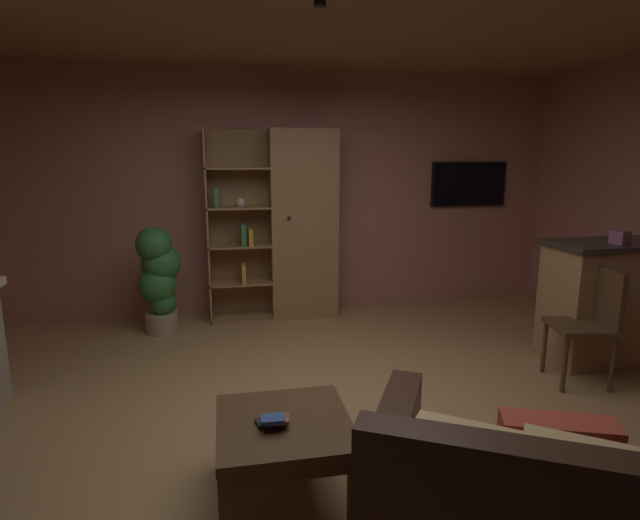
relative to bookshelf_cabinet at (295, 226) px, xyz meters
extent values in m
cube|color=#A37A4C|center=(-0.12, -2.46, -1.03)|extent=(6.50, 5.41, 0.02)
cube|color=#AD7060|center=(-0.12, 0.27, 0.33)|extent=(6.62, 0.06, 2.71)
cube|color=white|center=(-0.50, 0.24, 0.31)|extent=(0.76, 0.01, 0.76)
cube|color=#997047|center=(0.09, -0.01, 0.01)|extent=(0.73, 0.38, 2.06)
cube|color=#997047|center=(-0.61, 0.17, 0.01)|extent=(0.67, 0.02, 2.06)
cube|color=#997047|center=(-0.94, -0.01, 0.01)|extent=(0.02, 0.38, 2.06)
sphere|color=black|center=(-0.09, -0.21, 0.11)|extent=(0.04, 0.04, 0.04)
cube|color=#997047|center=(-0.61, -0.01, -1.01)|extent=(0.67, 0.38, 0.02)
cube|color=#997047|center=(-0.61, -0.01, -0.61)|extent=(0.67, 0.38, 0.02)
cube|color=#997047|center=(-0.61, -0.01, -0.20)|extent=(0.67, 0.38, 0.02)
cube|color=#997047|center=(-0.61, -0.01, 0.21)|extent=(0.67, 0.38, 0.02)
cube|color=#997047|center=(-0.61, -0.01, 0.63)|extent=(0.67, 0.38, 0.02)
cube|color=gold|center=(-0.49, -0.06, -0.10)|extent=(0.05, 0.23, 0.17)
cube|color=#387247|center=(-0.83, -0.06, 0.33)|extent=(0.04, 0.23, 0.21)
cube|color=#387247|center=(-0.57, -0.06, -0.07)|extent=(0.05, 0.23, 0.22)
cube|color=gold|center=(-0.58, -0.06, -0.50)|extent=(0.04, 0.23, 0.20)
sphere|color=beige|center=(-0.58, -0.01, 0.26)|extent=(0.10, 0.10, 0.10)
cube|color=#997047|center=(2.68, -1.80, -0.51)|extent=(1.41, 0.53, 1.01)
cube|color=#2D2826|center=(2.68, -1.80, 0.01)|extent=(1.47, 0.59, 0.04)
cube|color=#995972|center=(2.44, -1.89, 0.09)|extent=(0.15, 0.15, 0.11)
cube|color=#382116|center=(-0.09, -3.55, -0.68)|extent=(0.57, 0.87, 0.67)
cube|color=tan|center=(0.43, -4.07, -0.46)|extent=(0.44, 0.37, 0.43)
cube|color=#AD3D2D|center=(0.49, -3.83, -0.48)|extent=(0.47, 0.31, 0.39)
cube|color=tan|center=(0.09, -3.91, -0.46)|extent=(0.47, 0.41, 0.44)
cube|color=#4C331E|center=(-0.51, -3.09, -0.61)|extent=(0.68, 0.70, 0.05)
cube|color=#4C331E|center=(-0.51, -3.09, -0.68)|extent=(0.61, 0.63, 0.08)
cube|color=#4C331E|center=(-0.81, -3.40, -0.83)|extent=(0.07, 0.07, 0.38)
cube|color=#4C331E|center=(-0.21, -3.40, -0.83)|extent=(0.07, 0.07, 0.38)
cube|color=#4C331E|center=(-0.81, -2.78, -0.83)|extent=(0.07, 0.07, 0.38)
cube|color=#4C331E|center=(-0.21, -2.78, -0.83)|extent=(0.07, 0.07, 0.38)
cube|color=black|center=(-0.59, -3.11, -0.58)|extent=(0.15, 0.11, 0.03)
cube|color=brown|center=(-0.55, -3.13, -0.55)|extent=(0.13, 0.11, 0.02)
cube|color=#2D4C8C|center=(-0.58, -3.16, -0.53)|extent=(0.12, 0.09, 0.02)
cube|color=#4C331E|center=(1.92, -2.17, -0.56)|extent=(0.50, 0.50, 0.04)
cube|color=#4C331E|center=(2.11, -2.21, -0.32)|extent=(0.12, 0.40, 0.44)
cylinder|color=#4C331E|center=(1.79, -1.96, -0.79)|extent=(0.04, 0.04, 0.46)
cylinder|color=#4C331E|center=(1.71, -2.31, -0.79)|extent=(0.04, 0.04, 0.46)
cylinder|color=#4C331E|center=(2.14, -2.03, -0.79)|extent=(0.04, 0.04, 0.46)
cylinder|color=#4C331E|center=(2.06, -2.39, -0.79)|extent=(0.04, 0.04, 0.46)
cylinder|color=#9E896B|center=(-1.43, -0.31, -0.92)|extent=(0.33, 0.33, 0.21)
sphere|color=#2D6B33|center=(-1.41, -0.32, -0.71)|extent=(0.27, 0.27, 0.27)
sphere|color=#2D6B33|center=(-1.45, -0.32, -0.51)|extent=(0.38, 0.38, 0.38)
sphere|color=#2D6B33|center=(-1.40, -0.30, -0.30)|extent=(0.39, 0.39, 0.39)
sphere|color=#2D6B33|center=(-1.46, -0.35, -0.10)|extent=(0.35, 0.35, 0.35)
cube|color=black|center=(2.16, 0.21, 0.43)|extent=(0.94, 0.05, 0.53)
cube|color=black|center=(2.16, 0.19, 0.43)|extent=(0.90, 0.01, 0.49)
camera|label=1|loc=(-0.78, -5.41, 0.72)|focal=27.96mm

